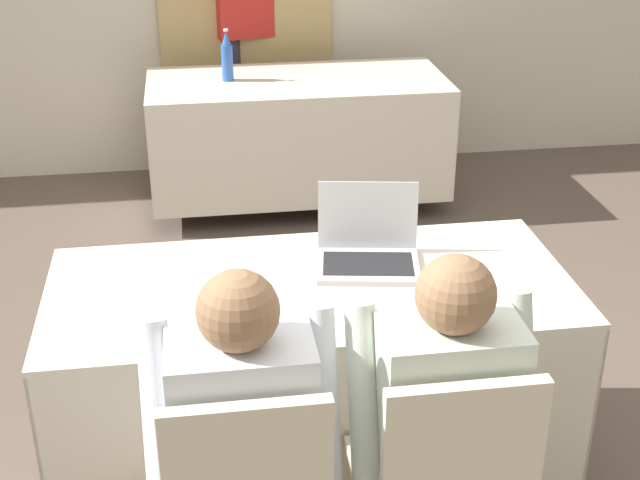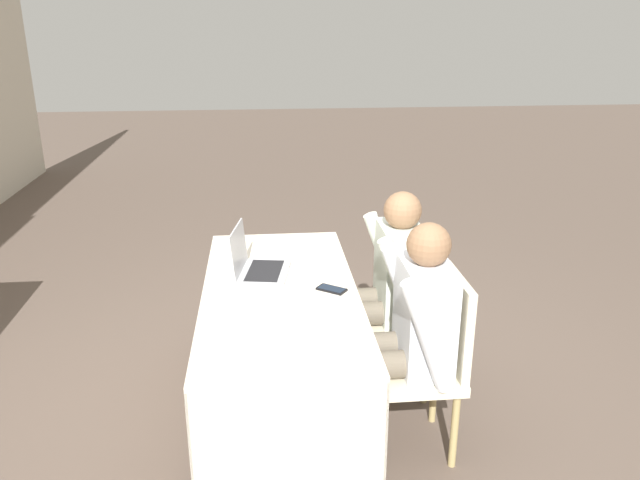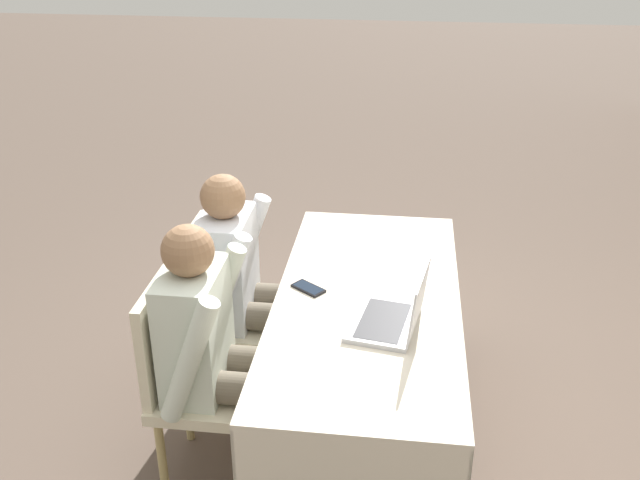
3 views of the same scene
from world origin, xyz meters
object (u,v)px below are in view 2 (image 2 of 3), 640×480
cell_phone (332,289)px  chair_near_left (427,356)px  laptop (257,265)px  chair_near_right (403,308)px  person_checkered_shirt (408,327)px  person_white_shirt (385,282)px

cell_phone → chair_near_left: (-0.23, -0.43, -0.26)m
laptop → chair_near_left: bearing=-110.9°
chair_near_right → cell_phone: bearing=-55.5°
laptop → chair_near_left: (-0.47, -0.79, -0.31)m
cell_phone → person_checkered_shirt: (-0.23, -0.33, -0.10)m
cell_phone → person_white_shirt: bearing=-11.8°
chair_near_left → person_checkered_shirt: bearing=-90.0°
cell_phone → person_white_shirt: size_ratio=0.14×
cell_phone → chair_near_right: 0.59m
laptop → person_checkered_shirt: person_checkered_shirt is taller
laptop → cell_phone: 0.44m
person_white_shirt → cell_phone: bearing=-48.0°
cell_phone → laptop: bearing=92.6°
laptop → chair_near_left: 0.97m
chair_near_left → person_checkered_shirt: 0.19m
chair_near_right → person_checkered_shirt: person_checkered_shirt is taller
laptop → chair_near_left: size_ratio=0.42×
chair_near_right → person_white_shirt: size_ratio=0.78×
person_checkered_shirt → person_white_shirt: size_ratio=1.00×
laptop → chair_near_right: bearing=-76.3°
cell_phone → chair_near_right: chair_near_right is taller
chair_near_left → chair_near_right: bearing=-180.0°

